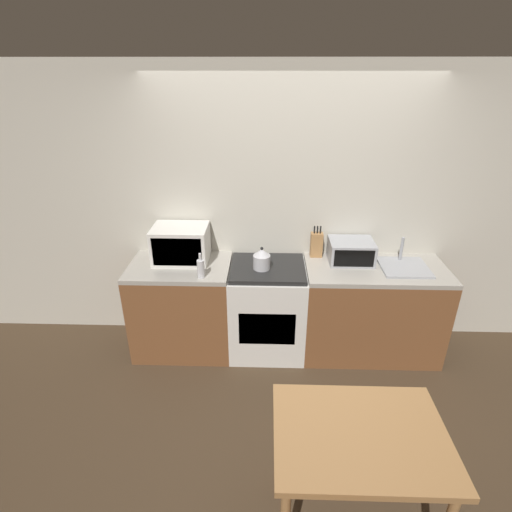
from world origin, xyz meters
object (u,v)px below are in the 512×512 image
stove_range (267,309)px  dining_table (359,447)px  bottle (201,268)px  toaster_oven (351,251)px  kettle (262,259)px  microwave (181,244)px

stove_range → dining_table: bearing=-73.4°
stove_range → bottle: size_ratio=4.02×
toaster_oven → bottle: bearing=-165.3°
bottle → dining_table: bottle is taller
toaster_oven → dining_table: size_ratio=0.43×
kettle → toaster_oven: 0.83m
kettle → microwave: 0.76m
toaster_oven → kettle: bearing=-168.3°
microwave → bottle: microwave is taller
stove_range → dining_table: stove_range is taller
kettle → bottle: (-0.51, -0.18, -0.01)m
bottle → toaster_oven: size_ratio=0.56×
stove_range → kettle: (-0.06, -0.04, 0.54)m
kettle → toaster_oven: bearing=11.7°
microwave → toaster_oven: size_ratio=1.24×
microwave → toaster_oven: microwave is taller
stove_range → bottle: bottle is taller
toaster_oven → dining_table: bearing=-98.1°
stove_range → microwave: microwave is taller
toaster_oven → microwave: bearing=-179.0°
stove_range → microwave: bearing=172.5°
dining_table → kettle: bearing=108.7°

